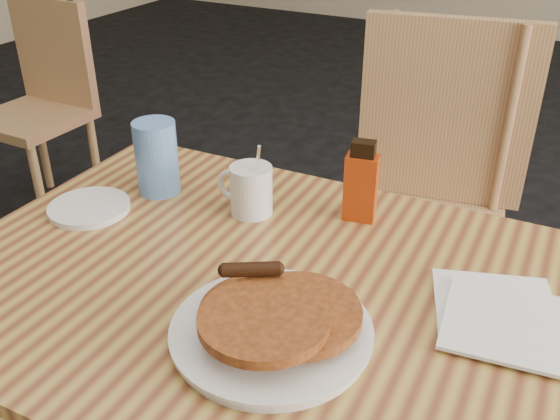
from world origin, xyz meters
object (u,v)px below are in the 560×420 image
(pancake_plate, at_px, (272,324))
(main_table, at_px, (284,308))
(chair_main_far, at_px, (428,180))
(chair_wall_extra, at_px, (43,90))
(blue_tumbler, at_px, (157,157))
(coffee_mug, at_px, (250,189))
(syrup_bottle, at_px, (361,184))

(pancake_plate, bearing_deg, main_table, 110.33)
(main_table, xyz_separation_m, chair_main_far, (0.02, 0.77, -0.11))
(chair_wall_extra, xyz_separation_m, blue_tumbler, (1.27, -0.84, 0.31))
(pancake_plate, xyz_separation_m, coffee_mug, (-0.20, 0.29, 0.02))
(main_table, bearing_deg, coffee_mug, 132.89)
(main_table, relative_size, chair_main_far, 1.18)
(syrup_bottle, bearing_deg, blue_tumbler, -178.63)
(chair_main_far, bearing_deg, coffee_mug, -116.25)
(chair_wall_extra, relative_size, coffee_mug, 5.87)
(main_table, distance_m, blue_tumbler, 0.42)
(chair_wall_extra, xyz_separation_m, pancake_plate, (1.68, -1.12, 0.27))
(chair_wall_extra, bearing_deg, main_table, -30.98)
(chair_wall_extra, height_order, pancake_plate, chair_wall_extra)
(syrup_bottle, distance_m, blue_tumbler, 0.40)
(coffee_mug, height_order, blue_tumbler, coffee_mug)
(chair_wall_extra, distance_m, syrup_bottle, 1.85)
(chair_main_far, xyz_separation_m, blue_tumbler, (-0.38, -0.61, 0.23))
(chair_wall_extra, relative_size, pancake_plate, 3.08)
(main_table, xyz_separation_m, chair_wall_extra, (-1.64, 1.01, -0.20))
(main_table, bearing_deg, pancake_plate, -69.67)
(blue_tumbler, bearing_deg, chair_wall_extra, 146.42)
(chair_wall_extra, distance_m, blue_tumbler, 1.56)
(coffee_mug, bearing_deg, blue_tumbler, 165.45)
(chair_main_far, bearing_deg, pancake_plate, -97.95)
(chair_wall_extra, height_order, syrup_bottle, syrup_bottle)
(main_table, height_order, chair_wall_extra, chair_wall_extra)
(chair_main_far, distance_m, blue_tumbler, 0.76)
(chair_main_far, height_order, blue_tumbler, chair_main_far)
(blue_tumbler, bearing_deg, main_table, -24.25)
(chair_wall_extra, height_order, coffee_mug, coffee_mug)
(main_table, height_order, blue_tumbler, blue_tumbler)
(coffee_mug, bearing_deg, main_table, -64.74)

